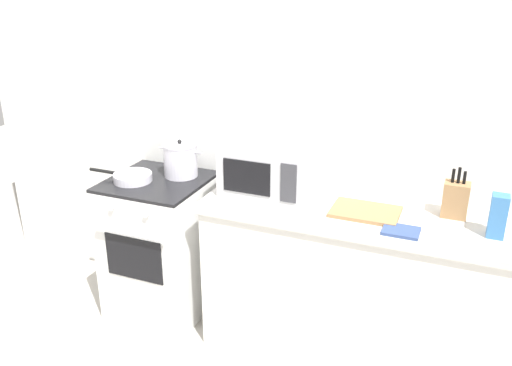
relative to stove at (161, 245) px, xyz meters
The scene contains 11 objects.
back_wall 1.09m from the stove, 29.72° to the left, with size 4.40×0.10×2.50m, color silver.
lower_cabinet_right 1.25m from the stove, ahead, with size 1.64×0.56×0.88m, color white.
countertop_right 1.33m from the stove, ahead, with size 1.70×0.60×0.04m, color beige.
stove is the anchor object (origin of this frame).
stock_pot 0.59m from the stove, 50.20° to the left, with size 0.30×0.22×0.24m.
frying_pan 0.51m from the stove, 151.48° to the right, with size 0.44×0.24×0.05m.
microwave 0.95m from the stove, ahead, with size 0.50×0.37×0.30m.
cutting_board 1.39m from the stove, ahead, with size 0.36×0.26×0.02m, color #997047.
knife_block 1.84m from the stove, ahead, with size 0.13×0.10×0.28m.
pasta_box 2.03m from the stove, ahead, with size 0.08×0.08×0.22m, color teal.
oven_mitt 1.60m from the stove, ahead, with size 0.18×0.14×0.02m, color #33477A.
Camera 1 is at (1.42, -2.07, 2.14)m, focal length 37.97 mm.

